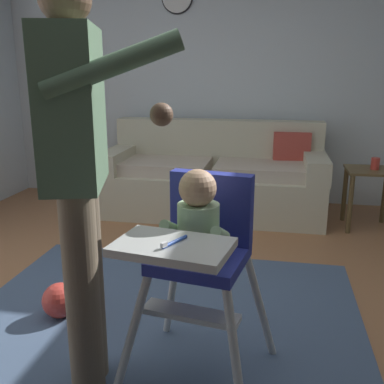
# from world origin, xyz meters

# --- Properties ---
(ground) EXTENTS (6.06, 6.46, 0.10)m
(ground) POSITION_xyz_m (0.00, 0.00, -0.05)
(ground) COLOR #A36C45
(wall_far) EXTENTS (5.26, 0.06, 2.71)m
(wall_far) POSITION_xyz_m (0.00, 2.46, 1.36)
(wall_far) COLOR silver
(wall_far) RESTS_ON ground
(area_rug) EXTENTS (2.17, 2.59, 0.01)m
(area_rug) POSITION_xyz_m (0.02, -0.45, 0.00)
(area_rug) COLOR #465A78
(area_rug) RESTS_ON ground
(couch) EXTENTS (2.05, 0.86, 0.86)m
(couch) POSITION_xyz_m (0.03, 1.94, 0.33)
(couch) COLOR beige
(couch) RESTS_ON ground
(high_chair) EXTENTS (0.69, 0.79, 0.96)m
(high_chair) POSITION_xyz_m (0.30, -0.49, 0.66)
(high_chair) COLOR silver
(high_chair) RESTS_ON ground
(adult_standing) EXTENTS (0.60, 0.49, 1.66)m
(adult_standing) POSITION_xyz_m (-0.15, -0.61, 0.94)
(adult_standing) COLOR #73624D
(adult_standing) RESTS_ON ground
(toy_ball) EXTENTS (0.19, 0.19, 0.19)m
(toy_ball) POSITION_xyz_m (-0.54, -0.13, 0.10)
(toy_ball) COLOR #D13D33
(toy_ball) RESTS_ON ground
(side_table) EXTENTS (0.40, 0.40, 0.52)m
(side_table) POSITION_xyz_m (1.40, 1.72, 0.38)
(side_table) COLOR brown
(side_table) RESTS_ON ground
(sippy_cup) EXTENTS (0.07, 0.07, 0.10)m
(sippy_cup) POSITION_xyz_m (1.42, 1.72, 0.57)
(sippy_cup) COLOR #D13D33
(sippy_cup) RESTS_ON side_table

